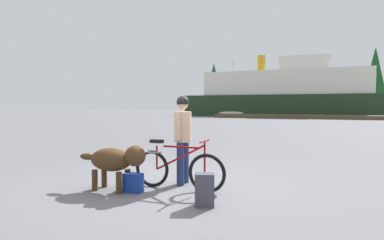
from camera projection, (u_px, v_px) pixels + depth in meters
The scene contains 13 objects.
ground_plane at pixel (176, 185), 5.80m from camera, with size 160.00×160.00×0.00m, color slate.
bicycle at pixel (178, 169), 5.49m from camera, with size 1.71×0.44×0.89m.
person_cyclist at pixel (183, 132), 5.86m from camera, with size 0.32×0.53×1.65m.
dog at pixel (115, 160), 5.41m from camera, with size 1.33×0.47×0.81m.
backpack at pixel (205, 190), 4.60m from camera, with size 0.28×0.20×0.48m, color #3F3F4C.
handbag_pannier at pixel (133, 183), 5.35m from camera, with size 0.32×0.18×0.32m, color navy.
dock_pier at pixel (298, 117), 35.24m from camera, with size 18.88×2.52×0.40m, color brown.
ferry_boat at pixel (285, 95), 43.17m from camera, with size 26.24×8.03×8.44m.
sailboat_moored at pixel (233, 113), 43.02m from camera, with size 8.45×2.37×7.56m.
pine_tree_far_left at pixel (214, 82), 64.77m from camera, with size 4.02×4.02×10.08m.
pine_tree_center at pixel (287, 79), 59.43m from camera, with size 3.35×3.35×10.85m.
pine_tree_far_right at pixel (375, 70), 53.66m from camera, with size 3.41×3.41×11.40m.
pine_tree_mid_back at pixel (290, 81), 65.27m from camera, with size 4.22×4.22×10.33m.
Camera 1 is at (2.44, -5.20, 1.47)m, focal length 29.52 mm.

